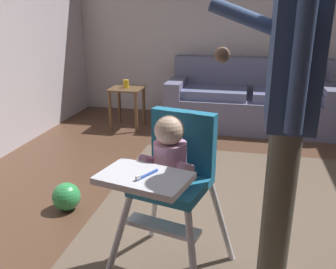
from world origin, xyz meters
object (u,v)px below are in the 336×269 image
(high_chair, at_px, (172,168))
(toy_ball, at_px, (66,197))
(adult_standing, at_px, (286,117))
(sippy_cup, at_px, (126,84))
(couch, at_px, (250,101))
(side_table, at_px, (127,99))

(high_chair, bearing_deg, toy_ball, -106.62)
(high_chair, relative_size, toy_ball, 4.51)
(high_chair, xyz_separation_m, adult_standing, (0.54, -0.00, 0.31))
(adult_standing, relative_size, sippy_cup, 17.20)
(toy_ball, bearing_deg, sippy_cup, 95.70)
(couch, height_order, high_chair, high_chair)
(adult_standing, height_order, side_table, adult_standing)
(toy_ball, xyz_separation_m, side_table, (-0.20, 2.07, 0.27))
(high_chair, xyz_separation_m, sippy_cup, (-1.14, 2.61, -0.10))
(toy_ball, height_order, sippy_cup, sippy_cup)
(couch, distance_m, sippy_cup, 1.60)
(couch, bearing_deg, high_chair, -7.57)
(adult_standing, relative_size, side_table, 3.31)
(side_table, relative_size, sippy_cup, 5.20)
(adult_standing, distance_m, sippy_cup, 3.13)
(couch, relative_size, adult_standing, 1.20)
(couch, height_order, sippy_cup, couch)
(high_chair, height_order, sippy_cup, high_chair)
(couch, relative_size, high_chair, 2.13)
(adult_standing, xyz_separation_m, sippy_cup, (-1.68, 2.61, -0.41))
(couch, xyz_separation_m, adult_standing, (0.14, -3.00, 0.65))
(couch, bearing_deg, side_table, -75.63)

